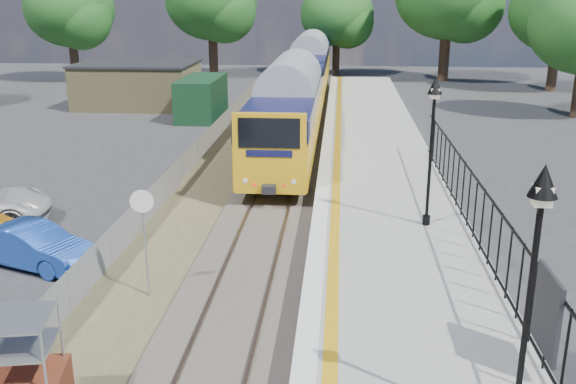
# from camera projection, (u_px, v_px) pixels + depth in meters

# --- Properties ---
(ground) EXTENTS (120.00, 120.00, 0.00)m
(ground) POSITION_uv_depth(u_px,v_px,m) (227.00, 342.00, 15.09)
(ground) COLOR #2D2D30
(ground) RESTS_ON ground
(track_bed) EXTENTS (5.90, 80.00, 0.29)m
(track_bed) POSITION_uv_depth(u_px,v_px,m) (258.00, 207.00, 24.31)
(track_bed) COLOR #473F38
(track_bed) RESTS_ON ground
(platform) EXTENTS (5.00, 70.00, 0.90)m
(platform) POSITION_uv_depth(u_px,v_px,m) (386.00, 216.00, 22.24)
(platform) COLOR gray
(platform) RESTS_ON ground
(platform_edge) EXTENTS (0.90, 70.00, 0.01)m
(platform_edge) POSITION_uv_depth(u_px,v_px,m) (327.00, 202.00, 22.27)
(platform_edge) COLOR silver
(platform_edge) RESTS_ON platform
(victorian_lamp_south) EXTENTS (0.44, 0.44, 4.60)m
(victorian_lamp_south) POSITION_uv_depth(u_px,v_px,m) (536.00, 242.00, 9.58)
(victorian_lamp_south) COLOR black
(victorian_lamp_south) RESTS_ON platform
(victorian_lamp_north) EXTENTS (0.44, 0.44, 4.60)m
(victorian_lamp_north) POSITION_uv_depth(u_px,v_px,m) (433.00, 118.00, 19.11)
(victorian_lamp_north) COLOR black
(victorian_lamp_north) RESTS_ON platform
(palisade_fence) EXTENTS (0.12, 26.00, 2.00)m
(palisade_fence) POSITION_uv_depth(u_px,v_px,m) (497.00, 242.00, 16.16)
(palisade_fence) COLOR black
(palisade_fence) RESTS_ON platform
(wire_fence) EXTENTS (0.06, 52.00, 1.20)m
(wire_fence) POSITION_uv_depth(u_px,v_px,m) (176.00, 175.00, 26.66)
(wire_fence) COLOR #999EA3
(wire_fence) RESTS_ON ground
(outbuilding) EXTENTS (10.80, 10.10, 3.12)m
(outbuilding) POSITION_uv_depth(u_px,v_px,m) (150.00, 87.00, 45.19)
(outbuilding) COLOR #908351
(outbuilding) RESTS_ON ground
(tree_line) EXTENTS (56.80, 43.80, 11.88)m
(tree_line) POSITION_uv_depth(u_px,v_px,m) (329.00, 9.00, 52.99)
(tree_line) COLOR #332319
(tree_line) RESTS_ON ground
(train) EXTENTS (2.82, 40.83, 3.51)m
(train) POSITION_uv_depth(u_px,v_px,m) (303.00, 79.00, 42.71)
(train) COLOR gold
(train) RESTS_ON ground
(brick_plinth) EXTENTS (1.70, 1.70, 2.35)m
(brick_plinth) POSITION_uv_depth(u_px,v_px,m) (22.00, 375.00, 11.78)
(brick_plinth) COLOR brown
(brick_plinth) RESTS_ON ground
(speed_sign) EXTENTS (0.61, 0.15, 3.04)m
(speed_sign) POSITION_uv_depth(u_px,v_px,m) (144.00, 224.00, 16.66)
(speed_sign) COLOR #999EA3
(speed_sign) RESTS_ON ground
(car_blue) EXTENTS (4.16, 2.61, 1.30)m
(car_blue) POSITION_uv_depth(u_px,v_px,m) (33.00, 246.00, 19.09)
(car_blue) COLOR #1B43A6
(car_blue) RESTS_ON ground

